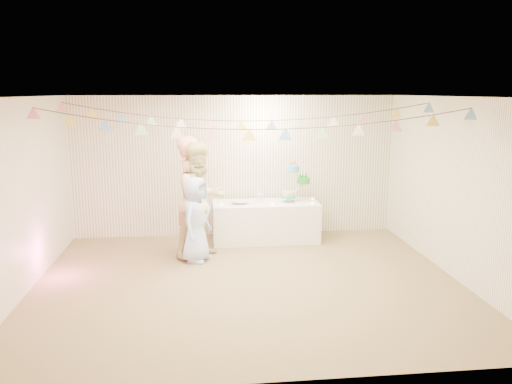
{
  "coord_description": "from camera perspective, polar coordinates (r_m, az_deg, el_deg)",
  "views": [
    {
      "loc": [
        -0.62,
        -6.67,
        2.67
      ],
      "look_at": [
        0.2,
        0.8,
        1.15
      ],
      "focal_mm": 35.0,
      "sensor_mm": 36.0,
      "label": 1
    }
  ],
  "objects": [
    {
      "name": "person_child",
      "position": [
        7.95,
        -6.85,
        -3.12
      ],
      "size": [
        0.69,
        0.79,
        1.37
      ],
      "primitive_type": "imported",
      "rotation": [
        0.0,
        0.0,
        1.11
      ],
      "color": "#B4D2FF",
      "rests_on": "floor"
    },
    {
      "name": "tealight_1",
      "position": [
        9.1,
        -1.24,
        -0.91
      ],
      "size": [
        0.04,
        0.04,
        0.03
      ],
      "primitive_type": "cylinder",
      "color": "#FFD88C",
      "rests_on": "table"
    },
    {
      "name": "left_wall",
      "position": [
        7.22,
        -25.39,
        -0.63
      ],
      "size": [
        5.0,
        5.0,
        0.0
      ],
      "primitive_type": "plane",
      "color": "white",
      "rests_on": "ground"
    },
    {
      "name": "ceiling",
      "position": [
        6.7,
        -0.97,
        10.83
      ],
      "size": [
        6.0,
        6.0,
        0.0
      ],
      "primitive_type": "plane",
      "color": "silver",
      "rests_on": "ground"
    },
    {
      "name": "right_wall",
      "position": [
        7.71,
        21.85,
        0.37
      ],
      "size": [
        5.0,
        5.0,
        0.0
      ],
      "primitive_type": "plane",
      "color": "white",
      "rests_on": "ground"
    },
    {
      "name": "front_wall",
      "position": [
        4.43,
        2.08,
        -6.57
      ],
      "size": [
        6.0,
        6.0,
        0.0
      ],
      "primitive_type": "plane",
      "color": "white",
      "rests_on": "ground"
    },
    {
      "name": "person_adult_b",
      "position": [
        8.12,
        -6.3,
        -0.93
      ],
      "size": [
        1.16,
        1.1,
        1.88
      ],
      "primitive_type": "imported",
      "rotation": [
        0.0,
        0.0,
        0.58
      ],
      "color": "#D9C685",
      "rests_on": "floor"
    },
    {
      "name": "tealight_3",
      "position": [
        9.23,
        3.08,
        -0.75
      ],
      "size": [
        0.04,
        0.04,
        0.03
      ],
      "primitive_type": "cylinder",
      "color": "#FFD88C",
      "rests_on": "table"
    },
    {
      "name": "bunting_back",
      "position": [
        7.8,
        -1.72,
        9.08
      ],
      "size": [
        5.6,
        1.1,
        0.4
      ],
      "primitive_type": null,
      "color": "pink",
      "rests_on": "ceiling"
    },
    {
      "name": "tealight_0",
      "position": [
        8.75,
        -3.98,
        -1.43
      ],
      "size": [
        0.04,
        0.04,
        0.03
      ],
      "primitive_type": "cylinder",
      "color": "#FFD88C",
      "rests_on": "table"
    },
    {
      "name": "floor",
      "position": [
        7.21,
        -0.9,
        -10.29
      ],
      "size": [
        6.0,
        6.0,
        0.0
      ],
      "primitive_type": "plane",
      "color": "brown",
      "rests_on": "ground"
    },
    {
      "name": "cake_stand",
      "position": [
        9.03,
        4.53,
        1.3
      ],
      "size": [
        0.6,
        0.36,
        0.68
      ],
      "primitive_type": null,
      "color": "silver",
      "rests_on": "table"
    },
    {
      "name": "posy",
      "position": [
        8.98,
        0.45,
        -0.39
      ],
      "size": [
        0.14,
        0.14,
        0.16
      ],
      "primitive_type": null,
      "color": "white",
      "rests_on": "table"
    },
    {
      "name": "cake_top_tier",
      "position": [
        8.94,
        4.21,
        3.08
      ],
      "size": [
        0.25,
        0.25,
        0.19
      ],
      "primitive_type": null,
      "color": "#4BA1EC",
      "rests_on": "cake_stand"
    },
    {
      "name": "back_wall",
      "position": [
        9.29,
        -2.37,
        2.95
      ],
      "size": [
        6.0,
        6.0,
        0.0
      ],
      "primitive_type": "plane",
      "color": "white",
      "rests_on": "ground"
    },
    {
      "name": "tealight_2",
      "position": [
        8.77,
        1.92,
        -1.39
      ],
      "size": [
        0.04,
        0.04,
        0.03
      ],
      "primitive_type": "cylinder",
      "color": "#FFD88C",
      "rests_on": "table"
    },
    {
      "name": "person_adult_a",
      "position": [
        8.29,
        -7.3,
        -0.4
      ],
      "size": [
        0.53,
        0.75,
        1.97
      ],
      "primitive_type": "imported",
      "rotation": [
        0.0,
        0.0,
        1.66
      ],
      "color": "tan",
      "rests_on": "floor"
    },
    {
      "name": "cake_middle",
      "position": [
        9.15,
        5.53,
        1.53
      ],
      "size": [
        0.27,
        0.27,
        0.22
      ],
      "primitive_type": null,
      "color": "#238F1F",
      "rests_on": "cake_stand"
    },
    {
      "name": "platter",
      "position": [
        8.86,
        -1.83,
        -1.03
      ],
      "size": [
        0.31,
        0.31,
        0.02
      ],
      "primitive_type": "cylinder",
      "color": "white",
      "rests_on": "table"
    },
    {
      "name": "tealight_5",
      "position": [
        9.26,
        6.5,
        -0.76
      ],
      "size": [
        0.04,
        0.04,
        0.03
      ],
      "primitive_type": "cylinder",
      "color": "#FFD88C",
      "rests_on": "table"
    },
    {
      "name": "cake_bottom",
      "position": [
        8.99,
        3.63,
        -0.36
      ],
      "size": [
        0.31,
        0.31,
        0.15
      ],
      "primitive_type": null,
      "color": "#25B0AF",
      "rests_on": "cake_stand"
    },
    {
      "name": "tealight_4",
      "position": [
        8.93,
        6.47,
        -1.22
      ],
      "size": [
        0.04,
        0.04,
        0.03
      ],
      "primitive_type": "cylinder",
      "color": "#FFD88C",
      "rests_on": "table"
    },
    {
      "name": "bunting_front",
      "position": [
        6.51,
        -0.8,
        8.35
      ],
      "size": [
        5.6,
        0.9,
        0.36
      ],
      "primitive_type": null,
      "color": "#72A5E5",
      "rests_on": "ceiling"
    },
    {
      "name": "table",
      "position": [
        9.05,
        1.08,
        -3.39
      ],
      "size": [
        1.89,
        0.76,
        0.71
      ],
      "primitive_type": "cube",
      "color": "white",
      "rests_on": "floor"
    }
  ]
}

